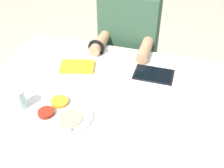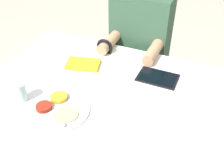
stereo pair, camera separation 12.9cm
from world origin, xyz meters
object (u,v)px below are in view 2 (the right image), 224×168
Objects in this scene: thali_tray at (58,109)px; drinking_glass at (20,92)px; tablet_device at (158,78)px; person_diner at (139,56)px; red_notebook at (83,64)px.

thali_tray is 2.98× the size of drinking_glass.
thali_tray reaches higher than tablet_device.
person_diner is (-0.24, 0.41, -0.15)m from tablet_device.
thali_tray is 1.35× the size of tablet_device.
tablet_device is at bearing -59.59° from person_diner.
tablet_device is 0.72m from drinking_glass.
red_notebook is 0.41m from drinking_glass.
thali_tray is 0.87m from person_diner.
drinking_glass reaches higher than tablet_device.
drinking_glass is (-0.56, -0.45, 0.04)m from tablet_device.
drinking_glass is (-0.32, -0.85, 0.19)m from person_diner.
thali_tray is 0.21m from drinking_glass.
red_notebook reaches higher than tablet_device.
red_notebook is at bearing -112.91° from person_diner.
drinking_glass is at bearing -110.68° from person_diner.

